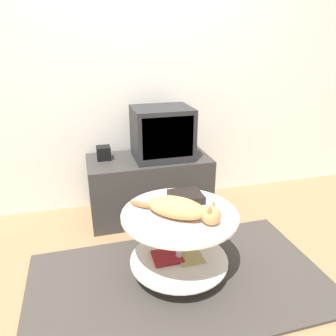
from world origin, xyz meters
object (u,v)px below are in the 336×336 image
object	(u,v)px
cat	(181,208)
speaker	(104,153)
tv	(162,133)
dvd_box	(186,197)

from	to	relation	value
cat	speaker	bearing A→B (deg)	150.75
speaker	cat	distance (m)	1.06
tv	speaker	xyz separation A→B (m)	(-0.49, 0.08, -0.16)
tv	cat	world-z (taller)	tv
dvd_box	cat	xyz separation A→B (m)	(-0.10, -0.20, 0.03)
tv	speaker	bearing A→B (deg)	171.00
dvd_box	cat	distance (m)	0.23
tv	dvd_box	distance (m)	0.75
speaker	cat	xyz separation A→B (m)	(0.37, -0.99, -0.06)
tv	speaker	distance (m)	0.52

